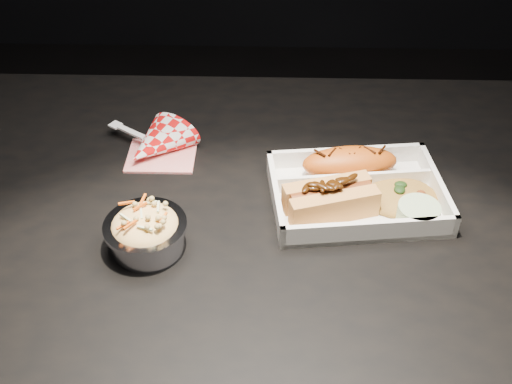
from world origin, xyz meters
TOP-DOWN VIEW (x-y plane):
  - dining_table at (0.00, 0.00)m, footprint 1.20×0.80m
  - food_tray at (0.12, 0.03)m, footprint 0.27×0.21m
  - fried_pastry at (0.11, 0.09)m, footprint 0.15×0.08m
  - hotdog at (0.07, 0.00)m, footprint 0.14×0.09m
  - fried_rice_mound at (0.18, 0.03)m, footprint 0.12×0.10m
  - cupcake_liner at (0.20, -0.02)m, footprint 0.06×0.06m
  - foil_coleslaw_cup at (-0.18, -0.07)m, footprint 0.11×0.11m
  - napkin_fork at (-0.20, 0.15)m, footprint 0.16×0.15m

SIDE VIEW (x-z plane):
  - dining_table at x=0.00m, z-range 0.28..1.03m
  - food_tray at x=0.12m, z-range 0.74..0.78m
  - napkin_fork at x=-0.20m, z-range 0.72..0.82m
  - cupcake_liner at x=0.20m, z-range 0.76..0.79m
  - fried_rice_mound at x=0.18m, z-range 0.76..0.79m
  - fried_pastry at x=0.11m, z-range 0.76..0.81m
  - foil_coleslaw_cup at x=-0.18m, z-range 0.75..0.82m
  - hotdog at x=0.07m, z-range 0.75..0.81m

